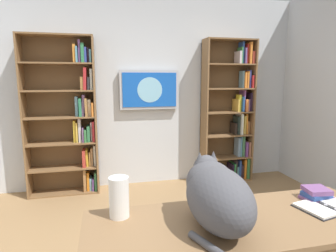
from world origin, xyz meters
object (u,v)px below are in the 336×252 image
object	(u,v)px
bookshelf_right	(70,117)
paper_towel_roll	(119,197)
wall_mounted_tv	(149,90)
desk	(241,241)
desk_book_stack	(317,194)
bookshelf_left	(233,115)
cat	(216,193)
open_binder	(326,206)

from	to	relation	value
bookshelf_right	paper_towel_roll	xyz separation A→B (m)	(-0.51, 2.39, -0.14)
wall_mounted_tv	paper_towel_roll	bearing A→B (deg)	76.95
bookshelf_right	desk	size ratio (longest dim) A/B	1.24
desk	desk_book_stack	distance (m)	0.64
bookshelf_left	desk	xyz separation A→B (m)	(1.18, 2.60, -0.33)
wall_mounted_tv	cat	bearing A→B (deg)	88.15
desk	cat	bearing A→B (deg)	-4.76
wall_mounted_tv	cat	world-z (taller)	wall_mounted_tv
wall_mounted_tv	open_binder	distance (m)	2.78
bookshelf_right	desk	world-z (taller)	bookshelf_right
open_binder	bookshelf_left	bearing A→B (deg)	-103.64
open_binder	paper_towel_roll	size ratio (longest dim) A/B	1.62
desk	paper_towel_roll	bearing A→B (deg)	-18.22
open_binder	desk_book_stack	size ratio (longest dim) A/B	1.79
bookshelf_left	desk_book_stack	bearing A→B (deg)	76.49
bookshelf_right	open_binder	xyz separation A→B (m)	(-1.71, 2.55, -0.25)
desk_book_stack	wall_mounted_tv	bearing A→B (deg)	-75.24
bookshelf_right	desk	bearing A→B (deg)	113.79
open_binder	paper_towel_roll	xyz separation A→B (m)	(1.20, -0.16, 0.11)
desk_book_stack	open_binder	bearing A→B (deg)	73.66
desk	cat	distance (m)	0.32
bookshelf_left	open_binder	distance (m)	2.63
desk	paper_towel_roll	xyz separation A→B (m)	(0.64, -0.21, 0.23)
bookshelf_right	wall_mounted_tv	xyz separation A→B (m)	(-1.08, -0.08, 0.35)
paper_towel_roll	open_binder	bearing A→B (deg)	172.23
bookshelf_right	wall_mounted_tv	bearing A→B (deg)	-175.70
wall_mounted_tv	bookshelf_right	bearing A→B (deg)	4.30
cat	open_binder	bearing A→B (deg)	-177.36
wall_mounted_tv	bookshelf_left	bearing A→B (deg)	176.05
bookshelf_left	bookshelf_right	xyz separation A→B (m)	(2.33, -0.00, 0.04)
open_binder	desk_book_stack	world-z (taller)	desk_book_stack
bookshelf_left	desk	world-z (taller)	bookshelf_left
bookshelf_right	cat	size ratio (longest dim) A/B	3.12
bookshelf_right	desk_book_stack	xyz separation A→B (m)	(-1.75, 2.44, -0.22)
cat	desk_book_stack	xyz separation A→B (m)	(-0.75, -0.15, -0.14)
cat	desk_book_stack	distance (m)	0.78
bookshelf_left	cat	distance (m)	2.91
wall_mounted_tv	paper_towel_roll	size ratio (longest dim) A/B	3.65
desk_book_stack	paper_towel_roll	bearing A→B (deg)	-2.19
bookshelf_left	bookshelf_right	bearing A→B (deg)	-0.12
desk	desk_book_stack	xyz separation A→B (m)	(-0.60, -0.16, 0.15)
wall_mounted_tv	open_binder	world-z (taller)	wall_mounted_tv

